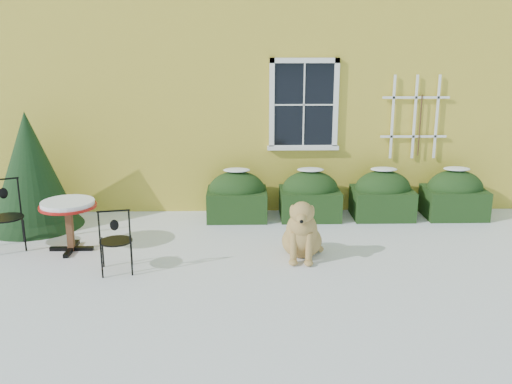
{
  "coord_description": "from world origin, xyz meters",
  "views": [
    {
      "loc": [
        -0.21,
        -7.2,
        3.11
      ],
      "look_at": [
        0.0,
        1.0,
        0.9
      ],
      "focal_mm": 40.0,
      "sensor_mm": 36.0,
      "label": 1
    }
  ],
  "objects_px": {
    "bistro_table": "(68,209)",
    "dog": "(302,234)",
    "patio_chair_far": "(6,215)",
    "patio_chair_near": "(116,240)",
    "evergreen_shrub": "(31,181)"
  },
  "relations": [
    {
      "from": "patio_chair_far",
      "to": "patio_chair_near",
      "type": "bearing_deg",
      "value": -51.95
    },
    {
      "from": "bistro_table",
      "to": "dog",
      "type": "xyz_separation_m",
      "value": [
        3.46,
        -0.41,
        -0.27
      ]
    },
    {
      "from": "bistro_table",
      "to": "patio_chair_near",
      "type": "distance_m",
      "value": 1.24
    },
    {
      "from": "bistro_table",
      "to": "dog",
      "type": "distance_m",
      "value": 3.49
    },
    {
      "from": "bistro_table",
      "to": "dog",
      "type": "height_order",
      "value": "dog"
    },
    {
      "from": "bistro_table",
      "to": "patio_chair_far",
      "type": "height_order",
      "value": "patio_chair_far"
    },
    {
      "from": "evergreen_shrub",
      "to": "bistro_table",
      "type": "xyz_separation_m",
      "value": [
        0.96,
        -1.21,
        -0.14
      ]
    },
    {
      "from": "bistro_table",
      "to": "patio_chair_near",
      "type": "bearing_deg",
      "value": -44.3
    },
    {
      "from": "patio_chair_near",
      "to": "patio_chair_far",
      "type": "xyz_separation_m",
      "value": [
        -1.87,
        1.0,
        0.06
      ]
    },
    {
      "from": "patio_chair_near",
      "to": "dog",
      "type": "distance_m",
      "value": 2.62
    },
    {
      "from": "patio_chair_near",
      "to": "dog",
      "type": "relative_size",
      "value": 0.92
    },
    {
      "from": "patio_chair_far",
      "to": "dog",
      "type": "height_order",
      "value": "patio_chair_far"
    },
    {
      "from": "patio_chair_far",
      "to": "dog",
      "type": "bearing_deg",
      "value": -30.81
    },
    {
      "from": "patio_chair_near",
      "to": "bistro_table",
      "type": "bearing_deg",
      "value": -55.28
    },
    {
      "from": "bistro_table",
      "to": "patio_chair_near",
      "type": "xyz_separation_m",
      "value": [
        0.88,
        -0.85,
        -0.18
      ]
    }
  ]
}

